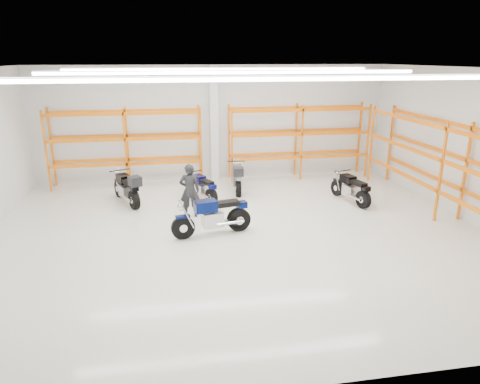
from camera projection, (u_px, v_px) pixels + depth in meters
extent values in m
plane|color=silver|center=(238.00, 234.00, 12.11)|extent=(14.00, 14.00, 0.00)
cube|color=silver|center=(214.00, 123.00, 17.07)|extent=(14.00, 0.02, 4.50)
cube|color=silver|center=(310.00, 253.00, 5.79)|extent=(14.00, 0.02, 4.50)
cube|color=silver|center=(473.00, 147.00, 12.54)|extent=(0.02, 12.00, 4.50)
cube|color=white|center=(238.00, 69.00, 10.75)|extent=(14.00, 12.00, 0.02)
cube|color=white|center=(264.00, 78.00, 7.96)|extent=(10.00, 0.22, 0.10)
cube|color=white|center=(235.00, 72.00, 11.25)|extent=(10.00, 0.22, 0.10)
cube|color=white|center=(221.00, 69.00, 14.07)|extent=(10.00, 0.22, 0.10)
cylinder|color=black|center=(183.00, 228.00, 11.67)|extent=(0.67, 0.26, 0.65)
cylinder|color=black|center=(239.00, 220.00, 12.23)|extent=(0.70, 0.33, 0.67)
cylinder|color=silver|center=(183.00, 228.00, 11.67)|extent=(0.24, 0.19, 0.22)
cylinder|color=silver|center=(239.00, 220.00, 12.23)|extent=(0.28, 0.26, 0.24)
cube|color=#040D3C|center=(183.00, 217.00, 11.58)|extent=(0.42, 0.24, 0.07)
cube|color=#B7B7BC|center=(213.00, 219.00, 11.93)|extent=(0.63, 0.50, 0.41)
cube|color=#A5A5AA|center=(227.00, 221.00, 12.10)|extent=(0.77, 0.28, 0.09)
cube|color=#040D3C|center=(205.00, 206.00, 11.73)|extent=(0.67, 0.48, 0.30)
cube|color=black|center=(226.00, 203.00, 11.94)|extent=(0.77, 0.46, 0.13)
cube|color=#040D3C|center=(242.00, 204.00, 12.13)|extent=(0.32, 0.29, 0.17)
cylinder|color=black|center=(192.00, 199.00, 11.54)|extent=(0.19, 0.75, 0.04)
sphere|color=silver|center=(180.00, 207.00, 11.48)|extent=(0.21, 0.21, 0.21)
cylinder|color=silver|center=(230.00, 223.00, 11.96)|extent=(0.82, 0.26, 0.10)
cylinder|color=black|center=(119.00, 189.00, 15.20)|extent=(0.36, 0.61, 0.61)
cylinder|color=black|center=(134.00, 200.00, 13.99)|extent=(0.43, 0.65, 0.63)
cylinder|color=silver|center=(119.00, 189.00, 15.20)|extent=(0.21, 0.25, 0.20)
cylinder|color=silver|center=(134.00, 200.00, 13.99)|extent=(0.28, 0.29, 0.22)
cube|color=black|center=(118.00, 180.00, 15.11)|extent=(0.29, 0.40, 0.06)
cube|color=#B7B7BC|center=(126.00, 191.00, 14.53)|extent=(0.55, 0.64, 0.39)
cube|color=#A5A5AA|center=(130.00, 197.00, 14.26)|extent=(0.41, 0.70, 0.08)
cube|color=black|center=(123.00, 179.00, 14.56)|extent=(0.55, 0.66, 0.29)
cube|color=black|center=(129.00, 183.00, 14.11)|extent=(0.56, 0.74, 0.12)
cube|color=black|center=(134.00, 188.00, 13.79)|extent=(0.31, 0.33, 0.16)
cylinder|color=black|center=(119.00, 170.00, 14.77)|extent=(0.67, 0.33, 0.04)
sphere|color=silver|center=(117.00, 173.00, 15.06)|extent=(0.19, 0.19, 0.19)
cylinder|color=silver|center=(126.00, 198.00, 14.14)|extent=(0.40, 0.74, 0.09)
cube|color=black|center=(135.00, 181.00, 13.62)|extent=(0.48, 0.50, 0.31)
cylinder|color=black|center=(192.00, 187.00, 15.47)|extent=(0.34, 0.53, 0.54)
cylinder|color=black|center=(212.00, 197.00, 14.43)|extent=(0.39, 0.57, 0.56)
cylinder|color=silver|center=(192.00, 187.00, 15.47)|extent=(0.19, 0.22, 0.18)
cylinder|color=silver|center=(212.00, 197.00, 14.43)|extent=(0.25, 0.26, 0.20)
cube|color=#060847|center=(191.00, 180.00, 15.39)|extent=(0.27, 0.35, 0.05)
cube|color=#B7B7BC|center=(202.00, 189.00, 14.90)|extent=(0.50, 0.56, 0.34)
cube|color=#A5A5AA|center=(207.00, 194.00, 14.66)|extent=(0.38, 0.61, 0.07)
cube|color=#060847|center=(199.00, 179.00, 14.92)|extent=(0.50, 0.59, 0.25)
cube|color=black|center=(206.00, 182.00, 14.53)|extent=(0.51, 0.65, 0.11)
cube|color=#060847|center=(213.00, 187.00, 14.26)|extent=(0.28, 0.30, 0.14)
cylinder|color=black|center=(194.00, 171.00, 15.10)|extent=(0.58, 0.31, 0.03)
sphere|color=silver|center=(191.00, 174.00, 15.35)|extent=(0.17, 0.17, 0.17)
cylinder|color=silver|center=(204.00, 195.00, 14.55)|extent=(0.37, 0.64, 0.08)
cylinder|color=black|center=(236.00, 177.00, 16.67)|extent=(0.18, 0.60, 0.59)
cylinder|color=black|center=(238.00, 188.00, 15.27)|extent=(0.24, 0.62, 0.61)
cylinder|color=silver|center=(236.00, 177.00, 16.67)|extent=(0.16, 0.21, 0.20)
cylinder|color=silver|center=(238.00, 188.00, 15.27)|extent=(0.22, 0.23, 0.22)
cube|color=gray|center=(236.00, 170.00, 16.59)|extent=(0.18, 0.37, 0.06)
cube|color=#B7B7BC|center=(237.00, 180.00, 15.91)|extent=(0.40, 0.54, 0.37)
cube|color=#A5A5AA|center=(238.00, 185.00, 15.59)|extent=(0.19, 0.69, 0.08)
cube|color=gray|center=(237.00, 169.00, 15.97)|extent=(0.39, 0.58, 0.27)
cube|color=black|center=(238.00, 173.00, 15.45)|extent=(0.36, 0.67, 0.12)
cube|color=gray|center=(239.00, 178.00, 15.08)|extent=(0.24, 0.28, 0.16)
cylinder|color=black|center=(236.00, 161.00, 16.22)|extent=(0.69, 0.11, 0.04)
sphere|color=silver|center=(236.00, 163.00, 16.55)|extent=(0.19, 0.19, 0.19)
cylinder|color=silver|center=(234.00, 186.00, 15.54)|extent=(0.16, 0.74, 0.09)
cube|color=black|center=(239.00, 172.00, 14.89)|extent=(0.37, 0.40, 0.29)
cylinder|color=black|center=(337.00, 188.00, 15.34)|extent=(0.25, 0.59, 0.58)
cylinder|color=black|center=(363.00, 199.00, 14.06)|extent=(0.31, 0.63, 0.60)
cylinder|color=silver|center=(337.00, 188.00, 15.34)|extent=(0.18, 0.22, 0.19)
cylinder|color=silver|center=(363.00, 199.00, 14.06)|extent=(0.24, 0.25, 0.21)
cube|color=black|center=(337.00, 180.00, 15.25)|extent=(0.23, 0.37, 0.06)
cube|color=#B7B7BC|center=(350.00, 191.00, 14.64)|extent=(0.46, 0.57, 0.37)
cube|color=#A5A5AA|center=(357.00, 196.00, 14.35)|extent=(0.28, 0.69, 0.08)
cube|color=black|center=(348.00, 179.00, 14.68)|extent=(0.45, 0.61, 0.27)
cube|color=black|center=(358.00, 183.00, 14.21)|extent=(0.44, 0.69, 0.12)
cube|color=black|center=(366.00, 189.00, 13.88)|extent=(0.27, 0.30, 0.16)
cylinder|color=black|center=(343.00, 171.00, 14.91)|extent=(0.67, 0.20, 0.03)
sphere|color=silver|center=(337.00, 173.00, 15.21)|extent=(0.18, 0.18, 0.18)
cylinder|color=silver|center=(354.00, 197.00, 14.26)|extent=(0.26, 0.73, 0.09)
imported|color=black|center=(190.00, 191.00, 13.18)|extent=(0.64, 0.44, 1.69)
cube|color=white|center=(214.00, 124.00, 16.90)|extent=(0.32, 0.32, 4.50)
cube|color=#ED5E00|center=(52.00, 148.00, 16.19)|extent=(0.07, 0.07, 3.00)
cube|color=#ED5E00|center=(46.00, 152.00, 15.44)|extent=(0.07, 0.07, 3.00)
cube|color=#ED5E00|center=(127.00, 145.00, 16.64)|extent=(0.07, 0.07, 3.00)
cube|color=#ED5E00|center=(126.00, 149.00, 15.89)|extent=(0.07, 0.07, 3.00)
cube|color=#ED5E00|center=(199.00, 143.00, 17.08)|extent=(0.07, 0.07, 3.00)
cube|color=#ED5E00|center=(201.00, 147.00, 16.33)|extent=(0.07, 0.07, 3.00)
cube|color=#ED5E00|center=(129.00, 159.00, 16.81)|extent=(5.60, 0.07, 0.12)
cube|color=#ED5E00|center=(127.00, 164.00, 16.06)|extent=(5.60, 0.07, 0.12)
cube|color=#ED5E00|center=(127.00, 136.00, 16.52)|extent=(5.60, 0.07, 0.12)
cube|color=#ED5E00|center=(125.00, 139.00, 15.77)|extent=(5.60, 0.07, 0.12)
cube|color=#ED5E00|center=(125.00, 111.00, 16.24)|extent=(5.60, 0.07, 0.12)
cube|color=#ED5E00|center=(123.00, 114.00, 15.49)|extent=(5.60, 0.07, 0.12)
cube|color=#ED5E00|center=(229.00, 142.00, 17.27)|extent=(0.07, 0.07, 3.00)
cube|color=#ED5E00|center=(232.00, 146.00, 16.52)|extent=(0.07, 0.07, 3.00)
cube|color=#ED5E00|center=(296.00, 140.00, 17.72)|extent=(0.07, 0.07, 3.00)
cube|color=#ED5E00|center=(302.00, 143.00, 16.97)|extent=(0.07, 0.07, 3.00)
cube|color=#ED5E00|center=(359.00, 138.00, 18.17)|extent=(0.07, 0.07, 3.00)
cube|color=#ED5E00|center=(368.00, 141.00, 17.41)|extent=(0.07, 0.07, 3.00)
cube|color=#ED5E00|center=(295.00, 153.00, 17.89)|extent=(5.60, 0.07, 0.12)
cube|color=#ED5E00|center=(301.00, 157.00, 17.14)|extent=(5.60, 0.07, 0.12)
cube|color=#ED5E00|center=(296.00, 131.00, 17.61)|extent=(5.60, 0.07, 0.12)
cube|color=#ED5E00|center=(302.00, 134.00, 16.86)|extent=(5.60, 0.07, 0.12)
cube|color=#ED5E00|center=(297.00, 108.00, 17.32)|extent=(5.60, 0.07, 0.12)
cube|color=#ED5E00|center=(303.00, 110.00, 16.57)|extent=(5.60, 0.07, 0.12)
cube|color=#ED5E00|center=(465.00, 172.00, 12.75)|extent=(0.07, 0.07, 3.00)
cube|color=#ED5E00|center=(441.00, 173.00, 12.62)|extent=(0.07, 0.07, 3.00)
cube|color=#ED5E00|center=(390.00, 143.00, 16.98)|extent=(0.07, 0.07, 3.00)
cube|color=#ED5E00|center=(371.00, 144.00, 16.85)|extent=(0.07, 0.07, 3.00)
cube|color=#ED5E00|center=(462.00, 190.00, 12.92)|extent=(0.07, 9.00, 0.12)
cube|color=#ED5E00|center=(438.00, 191.00, 12.79)|extent=(0.07, 9.00, 0.12)
cube|color=#ED5E00|center=(467.00, 160.00, 12.63)|extent=(0.07, 9.00, 0.12)
cube|color=#ED5E00|center=(443.00, 161.00, 12.51)|extent=(0.07, 9.00, 0.12)
cube|color=#ED5E00|center=(473.00, 128.00, 12.35)|extent=(0.07, 9.00, 0.12)
cube|color=#ED5E00|center=(447.00, 129.00, 12.22)|extent=(0.07, 9.00, 0.12)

